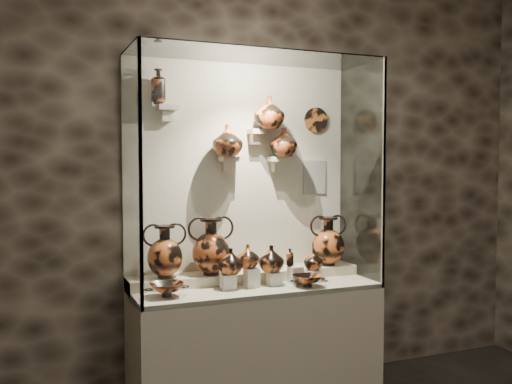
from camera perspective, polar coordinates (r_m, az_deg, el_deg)
wall_back at (r=4.19m, az=-1.71°, el=1.94°), size 5.00×0.02×3.20m
plinth at (r=4.10m, az=-0.04°, el=-15.17°), size 1.70×0.60×0.80m
front_tier at (r=3.99m, az=-0.04°, el=-9.50°), size 1.68×0.58×0.03m
rear_tier at (r=4.14m, az=-0.97°, el=-8.54°), size 1.70×0.25×0.10m
back_panel at (r=4.19m, az=-1.68°, el=1.94°), size 1.70×0.03×1.60m
glass_front at (r=3.62m, az=1.73°, el=1.76°), size 1.70×0.01×1.60m
glass_left at (r=3.66m, az=-12.41°, el=1.70°), size 0.01×0.60×1.60m
glass_right at (r=4.29m, az=10.49°, el=1.91°), size 0.01×0.60×1.60m
glass_top at (r=3.96m, az=-0.05°, el=13.46°), size 1.70×0.60×0.01m
frame_post_left at (r=3.37m, az=-11.46°, el=1.61°), size 0.02×0.02×1.60m
frame_post_right at (r=4.04m, az=12.64°, el=1.82°), size 0.02×0.02×1.60m
pedestal_a at (r=3.85m, az=-2.83°, el=-8.96°), size 0.09×0.09×0.10m
pedestal_b at (r=3.91m, az=-0.45°, el=-8.56°), size 0.09×0.09×0.13m
pedestal_c at (r=3.98m, az=1.85°, el=-8.65°), size 0.09×0.09×0.09m
pedestal_d at (r=4.04m, az=3.94°, el=-8.25°), size 0.09×0.09×0.12m
pedestal_e at (r=4.11m, az=5.71°, el=-8.36°), size 0.09×0.09×0.08m
bracket_ul at (r=3.97m, az=-8.84°, el=8.35°), size 0.14×0.12×0.04m
bracket_ca at (r=4.08m, az=-2.63°, el=3.31°), size 0.14×0.12×0.04m
bracket_cb at (r=4.16m, az=-0.02°, el=6.07°), size 0.10×0.12×0.04m
bracket_cc at (r=4.22m, az=2.24°, el=3.30°), size 0.14×0.12×0.04m
amphora_left at (r=3.89m, az=-9.11°, el=-5.88°), size 0.32×0.32×0.36m
amphora_mid at (r=3.96m, az=-4.52°, el=-5.43°), size 0.37×0.37×0.39m
amphora_right at (r=4.35m, az=7.22°, el=-4.87°), size 0.36×0.36×0.37m
jug_a at (r=3.83m, az=-2.56°, el=-6.93°), size 0.17×0.17×0.17m
jug_b at (r=3.89m, az=-0.83°, el=-6.44°), size 0.16×0.16×0.16m
jug_c at (r=3.96m, az=1.52°, el=-6.69°), size 0.20×0.20×0.18m
jug_e at (r=4.10m, az=5.75°, el=-6.78°), size 0.18×0.18×0.14m
lekythos_small at (r=4.01m, az=3.40°, el=-6.43°), size 0.08×0.08×0.14m
kylix_left at (r=3.68m, az=-8.90°, el=-9.48°), size 0.29×0.25×0.11m
kylix_right at (r=3.94m, az=5.17°, el=-8.72°), size 0.26×0.22×0.10m
lekythos_tall at (r=3.95m, az=-9.75°, el=10.56°), size 0.12×0.12×0.27m
ovoid_vase_a at (r=4.02m, az=-2.87°, el=5.16°), size 0.28×0.28×0.22m
ovoid_vase_b at (r=4.14m, az=1.34°, el=7.93°), size 0.27×0.27×0.23m
ovoid_vase_c at (r=4.19m, az=2.79°, el=4.98°), size 0.23×0.23×0.21m
wall_plate at (r=4.43m, az=6.01°, el=7.16°), size 0.19×0.02×0.19m
info_placard at (r=4.42m, az=5.84°, el=1.47°), size 0.19×0.01×0.26m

